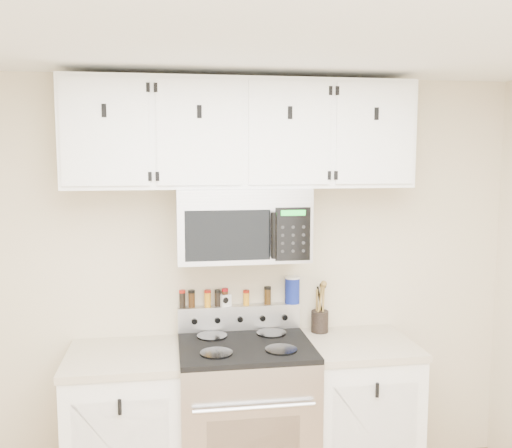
{
  "coord_description": "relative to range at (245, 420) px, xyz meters",
  "views": [
    {
      "loc": [
        -0.43,
        -1.72,
        2.03
      ],
      "look_at": [
        0.07,
        1.45,
        1.64
      ],
      "focal_mm": 40.0,
      "sensor_mm": 36.0,
      "label": 1
    }
  ],
  "objects": [
    {
      "name": "spice_jar_5",
      "position": [
        0.05,
        0.28,
        0.66
      ],
      "size": [
        0.04,
        0.04,
        0.09
      ],
      "color": "orange",
      "rests_on": "range"
    },
    {
      "name": "upper_cabinets",
      "position": [
        -0.0,
        0.15,
        1.66
      ],
      "size": [
        2.0,
        0.35,
        0.62
      ],
      "color": "white",
      "rests_on": "back_wall"
    },
    {
      "name": "base_cabinet_right",
      "position": [
        0.69,
        0.02,
        -0.03
      ],
      "size": [
        0.64,
        0.62,
        0.92
      ],
      "color": "white",
      "rests_on": "floor"
    },
    {
      "name": "spice_jar_2",
      "position": [
        -0.2,
        0.28,
        0.67
      ],
      "size": [
        0.04,
        0.04,
        0.1
      ],
      "color": "orange",
      "rests_on": "range"
    },
    {
      "name": "spice_jar_6",
      "position": [
        0.18,
        0.28,
        0.67
      ],
      "size": [
        0.04,
        0.04,
        0.11
      ],
      "color": "#412A0F",
      "rests_on": "range"
    },
    {
      "name": "spice_jar_4",
      "position": [
        -0.09,
        0.28,
        0.67
      ],
      "size": [
        0.04,
        0.04,
        0.11
      ],
      "color": "#42220F",
      "rests_on": "range"
    },
    {
      "name": "spice_jar_3",
      "position": [
        -0.13,
        0.28,
        0.67
      ],
      "size": [
        0.04,
        0.04,
        0.1
      ],
      "color": "black",
      "rests_on": "range"
    },
    {
      "name": "base_cabinet_left",
      "position": [
        -0.69,
        0.02,
        -0.03
      ],
      "size": [
        0.64,
        0.62,
        0.92
      ],
      "color": "white",
      "rests_on": "floor"
    },
    {
      "name": "utensil_crock",
      "position": [
        0.51,
        0.23,
        0.51
      ],
      "size": [
        0.11,
        0.11,
        0.32
      ],
      "color": "black",
      "rests_on": "base_cabinet_right"
    },
    {
      "name": "range",
      "position": [
        0.0,
        0.0,
        0.0
      ],
      "size": [
        0.76,
        0.65,
        1.1
      ],
      "color": "#B7B7BA",
      "rests_on": "floor"
    },
    {
      "name": "salt_canister",
      "position": [
        0.34,
        0.28,
        0.7
      ],
      "size": [
        0.09,
        0.09,
        0.17
      ],
      "color": "navy",
      "rests_on": "range"
    },
    {
      "name": "spice_jar_1",
      "position": [
        -0.29,
        0.28,
        0.67
      ],
      "size": [
        0.04,
        0.04,
        0.11
      ],
      "color": "#39220D",
      "rests_on": "range"
    },
    {
      "name": "kitchen_timer",
      "position": [
        -0.09,
        0.28,
        0.65
      ],
      "size": [
        0.08,
        0.07,
        0.07
      ],
      "primitive_type": "cube",
      "rotation": [
        0.0,
        0.0,
        0.42
      ],
      "color": "white",
      "rests_on": "range"
    },
    {
      "name": "microwave",
      "position": [
        0.0,
        0.13,
        1.14
      ],
      "size": [
        0.76,
        0.44,
        0.42
      ],
      "color": "#9E9EA3",
      "rests_on": "back_wall"
    },
    {
      "name": "back_wall",
      "position": [
        0.0,
        0.32,
        0.76
      ],
      "size": [
        3.5,
        0.01,
        2.5
      ],
      "primitive_type": "cube",
      "color": "beige",
      "rests_on": "floor"
    },
    {
      "name": "spice_jar_0",
      "position": [
        -0.35,
        0.28,
        0.67
      ],
      "size": [
        0.04,
        0.04,
        0.11
      ],
      "color": "black",
      "rests_on": "range"
    }
  ]
}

